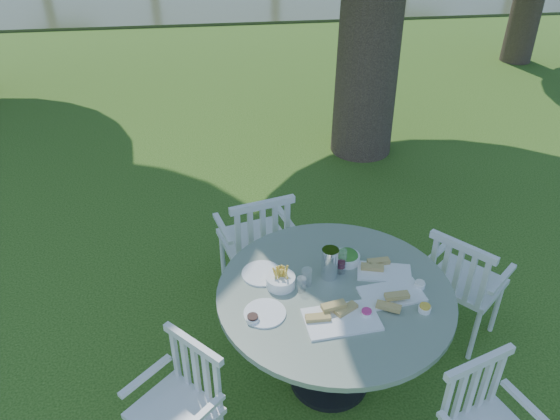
{
  "coord_description": "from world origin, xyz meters",
  "views": [
    {
      "loc": [
        -0.44,
        -3.33,
        3.19
      ],
      "look_at": [
        0.0,
        0.2,
        0.85
      ],
      "focal_mm": 35.0,
      "sensor_mm": 36.0,
      "label": 1
    }
  ],
  "objects": [
    {
      "name": "ground",
      "position": [
        0.0,
        0.0,
        0.0
      ],
      "size": [
        140.0,
        140.0,
        0.0
      ],
      "primitive_type": "plane",
      "color": "#1D3E0D",
      "rests_on": "ground"
    },
    {
      "name": "tableware",
      "position": [
        0.19,
        -0.73,
        0.89
      ],
      "size": [
        1.17,
        0.78,
        0.22
      ],
      "color": "white",
      "rests_on": "table"
    },
    {
      "name": "chair_nw",
      "position": [
        -0.18,
        0.18,
        0.6
      ],
      "size": [
        0.62,
        0.6,
        1.02
      ],
      "rotation": [
        0.0,
        0.0,
        -2.88
      ],
      "color": "silver",
      "rests_on": "ground"
    },
    {
      "name": "table",
      "position": [
        0.23,
        -0.78,
        0.71
      ],
      "size": [
        1.51,
        1.51,
        0.85
      ],
      "color": "black",
      "rests_on": "ground"
    },
    {
      "name": "chair_sw",
      "position": [
        -0.74,
        -1.21,
        0.52
      ],
      "size": [
        0.62,
        0.62,
        0.89
      ],
      "rotation": [
        0.0,
        0.0,
        -0.8
      ],
      "color": "silver",
      "rests_on": "ground"
    },
    {
      "name": "chair_ne",
      "position": [
        1.25,
        -0.48,
        0.57
      ],
      "size": [
        0.67,
        0.67,
        0.97
      ],
      "rotation": [
        0.0,
        0.0,
        -4.0
      ],
      "color": "silver",
      "rests_on": "ground"
    }
  ]
}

